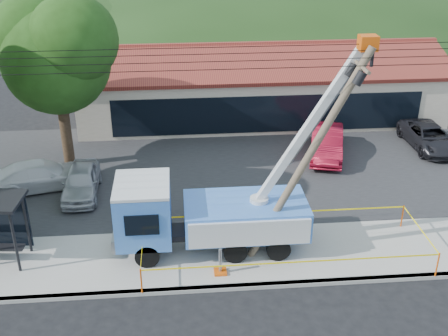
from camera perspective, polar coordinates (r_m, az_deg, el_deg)
name	(u,v)px	position (r m, az deg, el deg)	size (l,w,h in m)	color
ground	(225,330)	(19.29, 0.06, -16.14)	(120.00, 120.00, 0.00)	black
curb	(219,288)	(20.83, -0.47, -12.10)	(60.00, 0.25, 0.15)	#AAA79F
sidewalk	(215,258)	(22.35, -0.87, -9.09)	(60.00, 4.00, 0.15)	#AAA79F
parking_lot	(204,168)	(29.24, -2.05, -0.04)	(60.00, 12.00, 0.10)	#28282B
strip_mall	(259,85)	(36.31, 3.56, 8.39)	(22.50, 8.53, 4.67)	#BFAE98
tree_lot	(55,50)	(28.59, -16.81, 11.43)	(6.30, 5.60, 8.94)	#332316
hill_west	(57,14)	(71.72, -16.59, 14.80)	(78.40, 56.00, 28.00)	#1B3513
hill_center	(266,10)	(71.29, 4.27, 15.71)	(89.60, 64.00, 32.00)	#1B3513
hill_east	(424,7)	(77.03, 19.67, 15.12)	(72.80, 52.00, 26.00)	#1B3513
utility_truck	(205,213)	(22.00, -1.90, -4.54)	(9.57, 4.03, 8.44)	black
leaning_pole	(313,148)	(20.55, 9.03, 1.99)	(4.22, 1.64, 8.32)	brown
caution_tape	(284,240)	(21.97, 6.11, -7.31)	(10.90, 3.53, 1.02)	#E2520C
car_silver	(83,196)	(27.54, -14.12, -2.78)	(1.61, 3.99, 1.36)	#ABACB2
car_red	(325,157)	(31.06, 10.26, 1.07)	(1.63, 4.67, 1.54)	maroon
car_white	(43,189)	(28.67, -17.92, -2.09)	(1.91, 4.69, 1.36)	silver
car_dark	(427,149)	(33.55, 19.94, 1.81)	(2.15, 4.65, 1.29)	black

